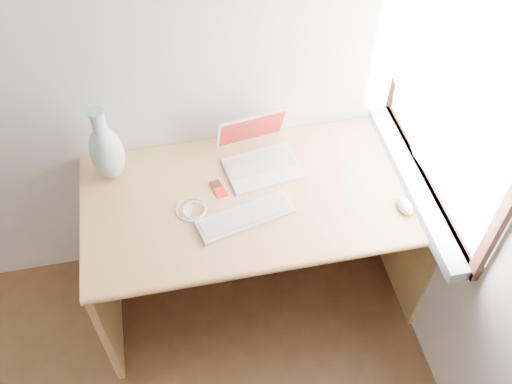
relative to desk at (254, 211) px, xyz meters
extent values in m
cube|color=white|center=(0.72, -0.17, 0.77)|extent=(0.01, 0.90, 1.00)
cube|color=gray|center=(0.66, -0.17, 0.24)|extent=(0.10, 0.96, 0.06)
cube|color=white|center=(0.64, -0.17, 0.80)|extent=(0.02, 0.84, 0.92)
cube|color=#DBB36A|center=(0.00, -0.09, 0.21)|extent=(1.47, 0.73, 0.03)
cube|color=#DBB36A|center=(-0.72, -0.09, -0.18)|extent=(0.03, 0.69, 0.74)
cube|color=#DBB36A|center=(0.72, -0.09, -0.18)|extent=(0.03, 0.69, 0.74)
cube|color=#DBB36A|center=(0.00, 0.26, -0.06)|extent=(1.41, 0.03, 0.50)
cube|color=white|center=(0.05, 0.04, 0.23)|extent=(0.34, 0.26, 0.02)
cube|color=silver|center=(0.05, 0.04, 0.24)|extent=(0.30, 0.16, 0.00)
cube|color=white|center=(0.05, 0.15, 0.34)|extent=(0.32, 0.13, 0.20)
cube|color=maroon|center=(0.05, 0.15, 0.34)|extent=(0.30, 0.11, 0.18)
cube|color=white|center=(-0.07, -0.21, 0.23)|extent=(0.41, 0.21, 0.02)
cube|color=silver|center=(-0.07, -0.21, 0.24)|extent=(0.38, 0.18, 0.00)
ellipsoid|color=white|center=(0.58, -0.28, 0.24)|extent=(0.07, 0.10, 0.03)
cube|color=#B7150C|center=(-0.16, -0.03, 0.23)|extent=(0.07, 0.11, 0.01)
cube|color=black|center=(-0.16, -0.03, 0.23)|extent=(0.04, 0.04, 0.00)
torus|color=white|center=(-0.28, -0.12, 0.23)|extent=(0.14, 0.14, 0.01)
cube|color=white|center=(-0.30, -0.13, 0.23)|extent=(0.05, 0.09, 0.01)
ellipsoid|color=silver|center=(-0.59, 0.14, 0.36)|extent=(0.14, 0.14, 0.27)
cylinder|color=silver|center=(-0.59, 0.14, 0.53)|extent=(0.06, 0.06, 0.11)
cylinder|color=#88C5DA|center=(-0.59, 0.14, 0.58)|extent=(0.07, 0.07, 0.01)
camera|label=1|loc=(-0.31, -1.60, 2.05)|focal=40.00mm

